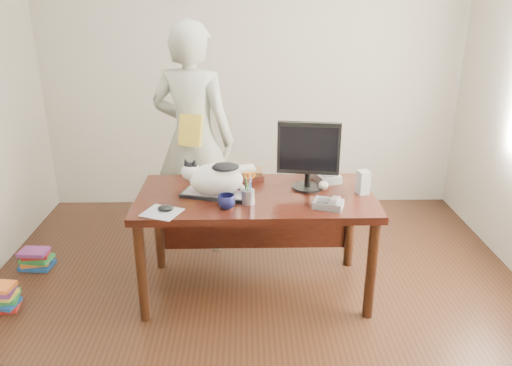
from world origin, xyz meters
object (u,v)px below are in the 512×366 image
Objects in this scene: coffee_mug at (226,202)px; book_pile_b at (36,259)px; desk at (256,209)px; calculator at (326,177)px; speaker at (363,182)px; monitor at (309,152)px; pen_cup at (248,195)px; book_stack at (246,173)px; cat at (214,178)px; book_pile_a at (0,297)px; baseball at (323,185)px; phone at (329,203)px; person at (194,140)px; mouse at (165,208)px; keyboard at (217,195)px.

book_pile_b is at bearing 159.18° from coffee_mug.
calculator is at bearing 18.27° from desk.
book_pile_b is at bearing 156.84° from speaker.
desk is 3.35× the size of monitor.
pen_cup is 0.47m from book_stack.
cat reaches higher than pen_cup.
cat is 1.79× the size of book_pile_b.
coffee_mug is at bearing -1.16° from book_pile_a.
monitor is 2.99× the size of speaker.
baseball is (0.66, 0.30, -0.01)m from coffee_mug.
pen_cup is 0.84× the size of book_stack.
phone is at bearing -8.52° from pen_cup.
coffee_mug is 1.01m from person.
mouse is 0.06× the size of person.
cat is 2.89× the size of speaker.
baseball is at bearing 23.08° from cat.
book_pile_b is at bearing 159.41° from calculator.
coffee_mug is 1.79m from book_pile_b.
person is at bearing 136.31° from calculator.
pen_cup is 1.88× the size of mouse.
calculator is at bearing 35.62° from pen_cup.
phone is 0.75m from book_stack.
keyboard is 4.44× the size of coffee_mug.
book_stack is at bearing 76.70° from coffee_mug.
coffee_mug is 0.55m from book_stack.
book_stack reaches higher than phone.
keyboard is 1.08× the size of cat.
keyboard is 0.75m from phone.
desk is at bearing 58.38° from coffee_mug.
book_pile_b is at bearing -178.38° from monitor.
mouse is at bearing -136.76° from book_stack.
monitor reaches higher than pen_cup.
desk is 7.40× the size of phone.
cat is at bearing -160.88° from monitor.
keyboard is 0.68m from monitor.
monitor is at bearing 25.83° from cat.
speaker is at bearing 14.17° from coffee_mug.
baseball is (0.47, -0.01, 0.18)m from desk.
book_pile_b is (-1.66, 0.04, -0.72)m from book_stack.
book_pile_a is (-1.27, -0.93, -0.84)m from person.
cat is 0.97× the size of monitor.
book_pile_b is at bearing 34.89° from person.
cat is at bearing 166.85° from speaker.
monitor reaches higher than book_pile_b.
pen_cup is 1.85m from book_pile_a.
keyboard is 3.13× the size of speaker.
book_stack is at bearing 152.80° from person.
calculator is at bearing 34.21° from coffee_mug.
baseball is at bearing -30.42° from book_stack.
cat is 1.01m from speaker.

